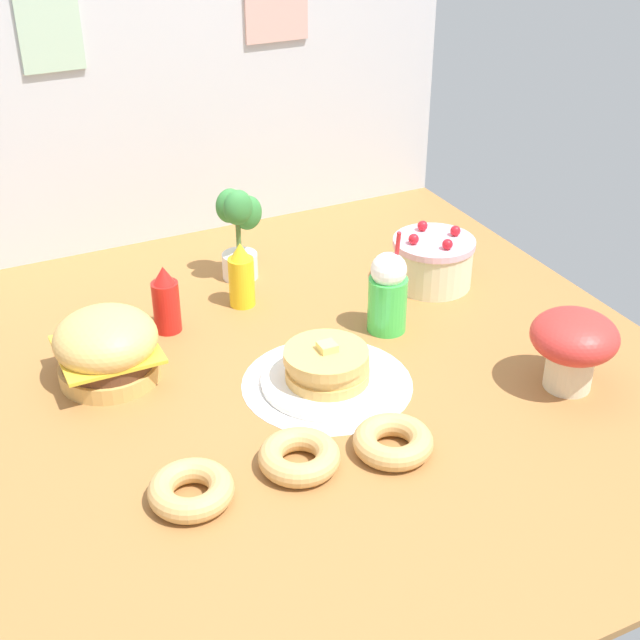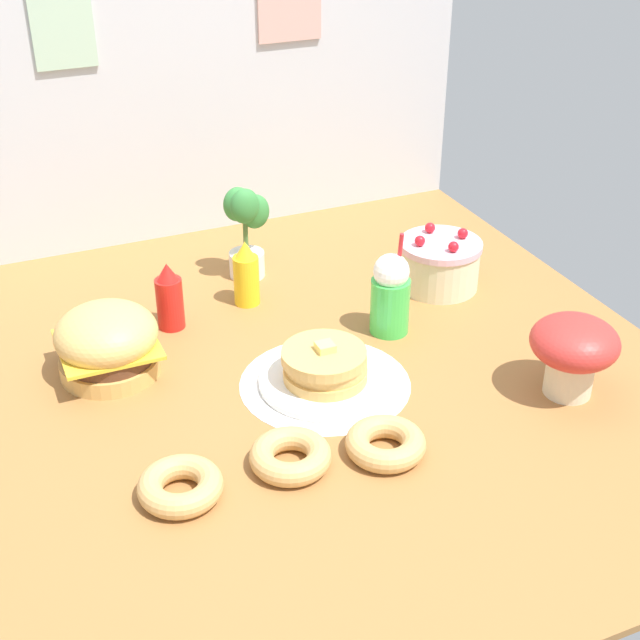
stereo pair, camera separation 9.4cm
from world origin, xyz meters
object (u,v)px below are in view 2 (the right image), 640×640
(mustard_bottle, at_px, (245,275))
(donut_vanilla, at_px, (386,443))
(cream_soda_cup, at_px, (390,294))
(burger, at_px, (107,342))
(ketchup_bottle, at_px, (169,298))
(donut_pink_glaze, at_px, (180,485))
(mushroom_stool, at_px, (574,349))
(pancake_stack, at_px, (325,369))
(layer_cake, at_px, (439,264))
(donut_chocolate, at_px, (290,455))
(potted_plant, at_px, (246,228))

(mustard_bottle, bearing_deg, donut_vanilla, -85.80)
(mustard_bottle, xyz_separation_m, cream_soda_cup, (0.33, -0.33, 0.03))
(burger, distance_m, cream_soda_cup, 0.82)
(ketchup_bottle, bearing_deg, cream_soda_cup, -25.45)
(donut_pink_glaze, height_order, mushroom_stool, mushroom_stool)
(burger, height_order, pancake_stack, burger)
(pancake_stack, xyz_separation_m, mustard_bottle, (-0.05, 0.51, 0.05))
(burger, relative_size, mustard_bottle, 1.33)
(burger, distance_m, layer_cake, 1.09)
(donut_vanilla, bearing_deg, mustard_bottle, 94.20)
(donut_pink_glaze, relative_size, donut_vanilla, 1.00)
(burger, bearing_deg, cream_soda_cup, -7.53)
(donut_pink_glaze, height_order, donut_vanilla, same)
(cream_soda_cup, distance_m, mushroom_stool, 0.56)
(donut_pink_glaze, bearing_deg, donut_chocolate, 0.06)
(donut_pink_glaze, relative_size, potted_plant, 0.61)
(cream_soda_cup, bearing_deg, donut_pink_glaze, -148.84)
(pancake_stack, xyz_separation_m, potted_plant, (0.02, 0.69, 0.12))
(pancake_stack, xyz_separation_m, donut_vanilla, (0.02, -0.33, -0.02))
(burger, distance_m, donut_pink_glaze, 0.58)
(burger, height_order, cream_soda_cup, cream_soda_cup)
(layer_cake, bearing_deg, potted_plant, 149.60)
(layer_cake, distance_m, mustard_bottle, 0.63)
(donut_chocolate, height_order, potted_plant, potted_plant)
(cream_soda_cup, relative_size, potted_plant, 0.98)
(ketchup_bottle, height_order, mustard_bottle, same)
(ketchup_bottle, relative_size, cream_soda_cup, 0.67)
(layer_cake, xyz_separation_m, cream_soda_cup, (-0.27, -0.19, 0.04))
(ketchup_bottle, xyz_separation_m, donut_chocolate, (0.09, -0.75, -0.07))
(ketchup_bottle, bearing_deg, mustard_bottle, 10.96)
(burger, xyz_separation_m, layer_cake, (1.08, 0.08, -0.01))
(ketchup_bottle, xyz_separation_m, mushroom_stool, (0.88, -0.75, 0.04))
(burger, distance_m, mushroom_stool, 1.24)
(donut_vanilla, xyz_separation_m, potted_plant, (0.01, 1.02, 0.14))
(burger, bearing_deg, potted_plant, 36.24)
(pancake_stack, bearing_deg, mustard_bottle, 95.15)
(donut_chocolate, xyz_separation_m, donut_vanilla, (0.23, -0.05, 0.00))
(layer_cake, xyz_separation_m, mustard_bottle, (-0.61, 0.14, 0.02))
(burger, bearing_deg, mustard_bottle, 25.10)
(donut_chocolate, bearing_deg, burger, 118.26)
(pancake_stack, bearing_deg, donut_pink_glaze, -149.63)
(mustard_bottle, relative_size, donut_chocolate, 1.08)
(burger, xyz_separation_m, mustard_bottle, (0.47, 0.22, 0.00))
(pancake_stack, xyz_separation_m, layer_cake, (0.56, 0.37, 0.03))
(donut_pink_glaze, height_order, potted_plant, potted_plant)
(burger, height_order, layer_cake, burger)
(donut_vanilla, bearing_deg, cream_soda_cup, 61.98)
(pancake_stack, distance_m, potted_plant, 0.70)
(ketchup_bottle, xyz_separation_m, mustard_bottle, (0.25, 0.05, 0.00))
(layer_cake, distance_m, cream_soda_cup, 0.33)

